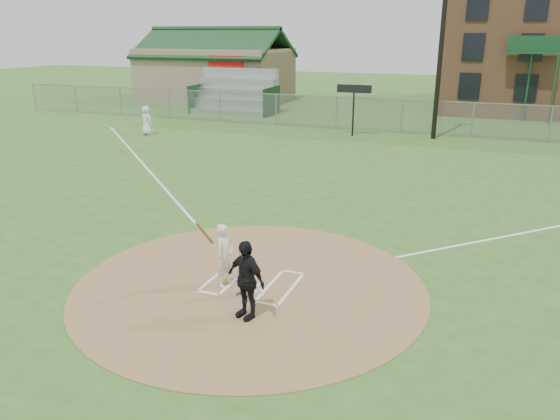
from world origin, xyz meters
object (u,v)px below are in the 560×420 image
(ondeck_player, at_px, (147,121))
(batter_at_plate, at_px, (225,255))
(catcher, at_px, (245,277))
(home_plate, at_px, (253,288))
(umpire, at_px, (246,279))

(ondeck_player, distance_m, batter_at_plate, 21.11)
(ondeck_player, bearing_deg, catcher, 147.05)
(home_plate, xyz_separation_m, batter_at_plate, (-0.68, -0.05, 0.76))
(home_plate, bearing_deg, ondeck_player, 130.60)
(umpire, bearing_deg, batter_at_plate, 153.62)
(home_plate, distance_m, catcher, 0.64)
(catcher, height_order, ondeck_player, ondeck_player)
(home_plate, height_order, batter_at_plate, batter_at_plate)
(catcher, height_order, umpire, umpire)
(umpire, relative_size, ondeck_player, 1.03)
(catcher, bearing_deg, ondeck_player, 130.49)
(home_plate, xyz_separation_m, ondeck_player, (-14.00, 16.33, 0.80))
(ondeck_player, height_order, batter_at_plate, batter_at_plate)
(home_plate, height_order, umpire, umpire)
(catcher, xyz_separation_m, ondeck_player, (-14.01, 16.75, 0.33))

